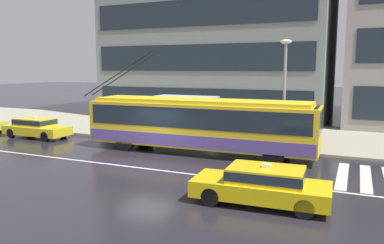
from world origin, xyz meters
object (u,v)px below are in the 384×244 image
object	(u,v)px
trolleybus	(200,123)
pedestrian_waiting_by_pole	(207,116)
taxi_oncoming_far	(263,184)
bus_shelter	(187,106)
pedestrian_approaching_curb	(167,115)
street_lamp	(285,84)
pedestrian_walking_past	(283,116)
pedestrian_at_shelter	(257,117)
taxi_queued_behind_bus	(36,127)

from	to	relation	value
trolleybus	pedestrian_waiting_by_pole	xyz separation A→B (m)	(-0.59, 2.63, 0.09)
taxi_oncoming_far	bus_shelter	size ratio (longest dim) A/B	1.12
pedestrian_approaching_curb	street_lamp	xyz separation A→B (m)	(7.03, -0.03, 1.99)
trolleybus	pedestrian_walking_past	xyz separation A→B (m)	(3.71, 3.74, 0.15)
taxi_oncoming_far	pedestrian_approaching_curb	size ratio (longest dim) A/B	2.39
bus_shelter	pedestrian_at_shelter	size ratio (longest dim) A/B	2.01
trolleybus	bus_shelter	xyz separation A→B (m)	(-2.54, 4.02, 0.49)
bus_shelter	pedestrian_at_shelter	world-z (taller)	bus_shelter
pedestrian_at_shelter	taxi_queued_behind_bus	bearing A→B (deg)	-168.61
pedestrian_approaching_curb	bus_shelter	bearing A→B (deg)	75.27
trolleybus	taxi_oncoming_far	size ratio (longest dim) A/B	2.91
pedestrian_approaching_curb	pedestrian_waiting_by_pole	world-z (taller)	pedestrian_waiting_by_pole
pedestrian_at_shelter	pedestrian_walking_past	world-z (taller)	pedestrian_at_shelter
pedestrian_at_shelter	pedestrian_waiting_by_pole	bearing A→B (deg)	-179.84
trolleybus	pedestrian_approaching_curb	xyz separation A→B (m)	(-3.04, 2.15, 0.08)
pedestrian_walking_past	street_lamp	distance (m)	2.53
trolleybus	street_lamp	xyz separation A→B (m)	(4.00, 2.12, 2.06)
pedestrian_walking_past	pedestrian_waiting_by_pole	size ratio (longest dim) A/B	1.03
taxi_queued_behind_bus	pedestrian_approaching_curb	distance (m)	8.70
taxi_oncoming_far	pedestrian_waiting_by_pole	bearing A→B (deg)	121.38
bus_shelter	pedestrian_waiting_by_pole	bearing A→B (deg)	-35.31
pedestrian_at_shelter	pedestrian_walking_past	distance (m)	1.67
pedestrian_walking_past	taxi_queued_behind_bus	bearing A→B (deg)	-165.57
bus_shelter	pedestrian_at_shelter	xyz separation A→B (m)	(5.00, -1.37, -0.33)
bus_shelter	pedestrian_walking_past	size ratio (longest dim) A/B	2.04
trolleybus	street_lamp	world-z (taller)	street_lamp
pedestrian_at_shelter	pedestrian_waiting_by_pole	world-z (taller)	pedestrian_at_shelter
pedestrian_at_shelter	pedestrian_waiting_by_pole	distance (m)	3.05
bus_shelter	street_lamp	size ratio (longest dim) A/B	0.70
trolleybus	street_lamp	size ratio (longest dim) A/B	2.28
bus_shelter	street_lamp	world-z (taller)	street_lamp
trolleybus	taxi_oncoming_far	bearing A→B (deg)	-52.39
taxi_queued_behind_bus	pedestrian_at_shelter	xyz separation A→B (m)	(13.83, 2.79, 1.03)
taxi_oncoming_far	pedestrian_walking_past	distance (m)	10.16
taxi_oncoming_far	taxi_queued_behind_bus	size ratio (longest dim) A/B	1.02
taxi_oncoming_far	pedestrian_approaching_curb	distance (m)	11.60
taxi_queued_behind_bus	bus_shelter	size ratio (longest dim) A/B	1.09
taxi_queued_behind_bus	pedestrian_approaching_curb	world-z (taller)	pedestrian_approaching_curb
taxi_queued_behind_bus	pedestrian_walking_past	xyz separation A→B (m)	(15.09, 3.88, 1.03)
taxi_oncoming_far	taxi_queued_behind_bus	world-z (taller)	same
pedestrian_at_shelter	pedestrian_approaching_curb	xyz separation A→B (m)	(-5.49, -0.49, -0.08)
trolleybus	pedestrian_waiting_by_pole	distance (m)	2.70
pedestrian_at_shelter	pedestrian_approaching_curb	size ratio (longest dim) A/B	1.07
pedestrian_at_shelter	trolleybus	bearing A→B (deg)	-132.87
bus_shelter	street_lamp	bearing A→B (deg)	-16.18
taxi_queued_behind_bus	street_lamp	world-z (taller)	street_lamp
street_lamp	trolleybus	bearing A→B (deg)	-152.11
pedestrian_waiting_by_pole	pedestrian_approaching_curb	bearing A→B (deg)	-168.73
pedestrian_waiting_by_pole	bus_shelter	bearing A→B (deg)	144.69
taxi_queued_behind_bus	pedestrian_approaching_curb	bearing A→B (deg)	15.36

